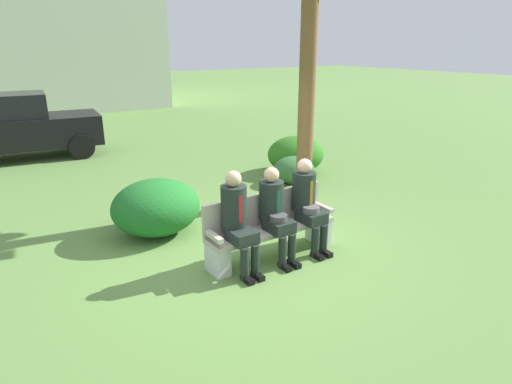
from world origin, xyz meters
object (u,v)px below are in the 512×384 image
Objects in this scene: parked_car_near at (18,127)px; seated_man_right at (307,201)px; park_bench at (269,227)px; shrub_far_lawn at (294,170)px; shrub_mid_lawn at (156,207)px; shrub_near_bench at (296,154)px; seated_man_middle at (275,210)px; seated_man_left at (237,217)px.

seated_man_right is at bearing -71.35° from parked_car_near.
park_bench is 3.46m from shrub_far_lawn.
shrub_near_bench is at bearing 20.73° from shrub_mid_lawn.
shrub_far_lawn is (3.45, 0.88, -0.15)m from shrub_mid_lawn.
shrub_near_bench is at bearing 48.51° from shrub_far_lawn.
seated_man_middle is 0.32× the size of parked_car_near.
shrub_far_lawn is 7.27m from parked_car_near.
seated_man_middle reaches higher than shrub_near_bench.
shrub_mid_lawn is (-1.04, 1.74, -0.29)m from seated_man_middle.
seated_man_right reaches higher than shrub_mid_lawn.
shrub_far_lawn is at bearing 14.24° from shrub_mid_lawn.
park_bench is at bearing 11.41° from seated_man_left.
seated_man_right is 8.67m from parked_car_near.
shrub_mid_lawn is at bearing 132.93° from seated_man_right.
seated_man_right is (0.58, 0.00, 0.02)m from seated_man_middle.
park_bench is 1.39× the size of shrub_mid_lawn.
shrub_mid_lawn is 1.51× the size of shrub_far_lawn.
seated_man_left is (-0.60, -0.12, 0.33)m from park_bench.
seated_man_left is 0.33× the size of parked_car_near.
shrub_far_lawn is (2.41, 2.49, -0.13)m from park_bench.
seated_man_right is 0.96× the size of shrub_mid_lawn.
shrub_near_bench is at bearing 46.45° from park_bench.
shrub_mid_lawn reaches higher than shrub_near_bench.
seated_man_middle reaches higher than shrub_far_lawn.
seated_man_middle is 8.51m from parked_car_near.
seated_man_right is 4.06m from shrub_near_bench.
park_bench reaches higher than shrub_near_bench.
seated_man_right is 2.39m from shrub_mid_lawn.
seated_man_left is 0.60m from seated_man_middle.
seated_man_left is 1.00× the size of shrub_near_bench.
shrub_mid_lawn is (-1.05, 1.61, 0.01)m from park_bench.
seated_man_middle is (0.60, -0.01, -0.03)m from seated_man_left.
shrub_far_lawn is (1.83, 2.61, -0.45)m from seated_man_right.
seated_man_middle is at bearing -179.68° from seated_man_right.
park_bench is at bearing -134.06° from shrub_far_lawn.
seated_man_middle is 0.94× the size of shrub_mid_lawn.
shrub_near_bench is 0.33× the size of parked_car_near.
shrub_mid_lawn is 0.34× the size of parked_car_near.
shrub_mid_lawn is at bearing 122.99° from park_bench.
seated_man_middle is 2.05m from shrub_mid_lawn.
shrub_mid_lawn is at bearing 104.45° from seated_man_left.
seated_man_left is 1.03× the size of seated_man_middle.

